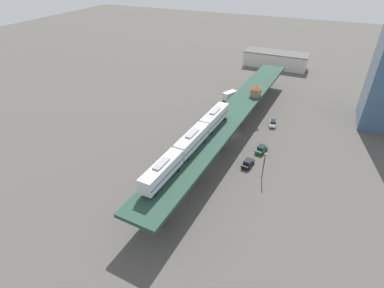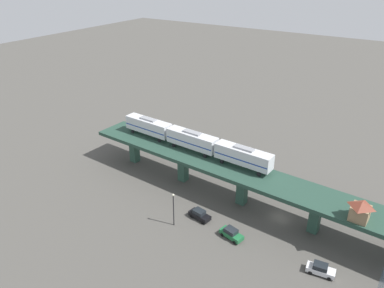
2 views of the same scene
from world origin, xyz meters
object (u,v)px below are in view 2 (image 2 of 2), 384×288
Objects in this scene: street_car_green at (231,233)px; street_car_white at (321,269)px; street_lamp at (173,207)px; subway_train at (192,140)px; signal_hut at (360,210)px; street_car_black at (200,214)px.

street_car_green and street_car_white have the same top height.
street_car_white is 0.66× the size of street_lamp.
street_lamp is at bearing 21.21° from subway_train.
street_lamp is at bearing -71.86° from signal_hut.
street_car_black is at bearing -78.47° from signal_hut.
signal_hut reaches higher than street_car_white.
street_car_black is (5.41, -26.53, -8.26)m from signal_hut.
street_car_green is 7.86m from street_car_black.
street_car_black is (-1.62, -7.69, 0.00)m from street_car_green.
signal_hut is 0.74× the size of street_car_white.
street_car_green is (12.91, 16.73, -9.00)m from subway_train.
signal_hut is at bearing 110.47° from street_car_green.
subway_train reaches higher than street_lamp.
signal_hut is 0.73× the size of street_car_green.
subway_train is 10.96× the size of signal_hut.
street_car_black is 23.56m from street_car_white.
street_lamp is (4.27, -3.00, 3.17)m from street_car_black.
signal_hut is 0.49× the size of street_lamp.
subway_train reaches higher than signal_hut.
street_car_green is 1.02× the size of street_car_white.
street_car_white is at bearing -23.37° from signal_hut.
subway_train is 5.37× the size of street_lamp.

